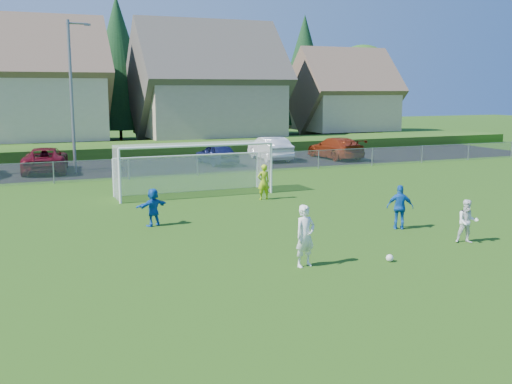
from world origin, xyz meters
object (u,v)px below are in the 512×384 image
goalkeeper (264,182)px  soccer_goal (193,161)px  player_white_a (305,236)px  player_white_b (467,222)px  car_g (335,148)px  soccer_ball (390,258)px  car_e (217,154)px  player_blue_b (153,207)px  player_blue_a (400,207)px  car_f (270,148)px  car_c (45,160)px

goalkeeper → soccer_goal: bearing=-44.3°
player_white_a → player_white_b: player_white_a is taller
player_white_a → soccer_goal: 12.71m
car_g → soccer_ball: bearing=61.5°
soccer_ball → goalkeeper: 10.70m
player_white_a → soccer_ball: bearing=-25.4°
soccer_ball → car_e: (2.53, 23.63, 0.59)m
player_white_a → player_blue_b: (-2.88, 6.76, -0.19)m
player_white_a → player_white_b: 6.16m
goalkeeper → car_e: size_ratio=0.39×
player_white_a → soccer_goal: bearing=74.7°
player_blue_b → player_blue_a: bearing=132.2°
soccer_ball → player_white_b: (3.61, 0.88, 0.61)m
player_white_b → soccer_ball: bearing=-140.0°
car_f → car_g: car_f is taller
player_blue_a → car_g: size_ratio=0.30×
car_f → car_g: bearing=170.5°
player_white_b → car_f: 24.06m
player_white_a → car_e: player_white_a is taller
soccer_ball → player_blue_b: player_blue_b is taller
car_c → car_g: car_g is taller
player_blue_b → car_g: (17.06, 16.40, 0.07)m
player_white_a → player_white_b: bearing=-10.3°
player_blue_b → goalkeeper: (5.88, 3.38, 0.11)m
player_blue_a → soccer_goal: size_ratio=0.22×
car_c → car_g: bearing=-175.1°
player_white_a → car_e: bearing=64.1°
player_white_b → player_blue_b: player_white_b is taller
car_c → soccer_goal: soccer_goal is taller
player_white_b → soccer_goal: soccer_goal is taller
player_blue_b → car_e: player_blue_b is taller
player_blue_a → car_e: 20.25m
car_g → car_e: bearing=-2.0°
player_white_b → car_c: size_ratio=0.27×
player_white_a → player_blue_b: bearing=99.5°
soccer_goal → soccer_ball: bearing=-80.7°
player_blue_a → car_c: (-11.04, 20.77, -0.05)m
soccer_ball → player_blue_b: bearing=126.6°
player_white_b → soccer_goal: (-5.77, 12.34, 0.90)m
player_white_a → goalkeeper: player_white_a is taller
player_white_b → soccer_goal: 13.65m
soccer_ball → soccer_goal: bearing=99.3°
goalkeeper → car_e: goalkeeper is taller
car_c → car_g: 19.94m
player_white_b → car_g: (8.03, 22.81, 0.05)m
player_white_b → goalkeeper: size_ratio=0.89×
player_white_a → soccer_goal: (0.38, 12.69, 0.73)m
car_f → soccer_goal: 14.66m
car_e → car_f: 4.50m
goalkeeper → car_g: (11.18, 13.02, -0.04)m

